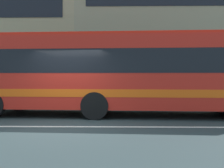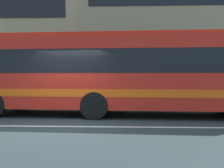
{
  "view_description": "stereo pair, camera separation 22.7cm",
  "coord_description": "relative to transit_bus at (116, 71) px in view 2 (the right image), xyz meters",
  "views": [
    {
      "loc": [
        1.81,
        -8.12,
        1.6
      ],
      "look_at": [
        1.61,
        2.01,
        1.26
      ],
      "focal_mm": 42.36,
      "sensor_mm": 36.0,
      "label": 1
    },
    {
      "loc": [
        2.03,
        -8.11,
        1.6
      ],
      "look_at": [
        1.61,
        2.01,
        1.26
      ],
      "focal_mm": 42.36,
      "sensor_mm": 36.0,
      "label": 2
    }
  ],
  "objects": [
    {
      "name": "apartment_block_right",
      "position": [
        7.21,
        11.61,
        4.81
      ],
      "size": [
        20.18,
        8.17,
        13.14
      ],
      "color": "tan",
      "rests_on": "ground_plane"
    },
    {
      "name": "ground_plane",
      "position": [
        -1.74,
        -2.44,
        -1.76
      ],
      "size": [
        160.0,
        160.0,
        0.0
      ],
      "primitive_type": "plane",
      "color": "#2D3B3C"
    },
    {
      "name": "transit_bus",
      "position": [
        0.0,
        0.0,
        0.0
      ],
      "size": [
        11.18,
        3.11,
        3.19
      ],
      "color": "red",
      "rests_on": "ground_plane"
    },
    {
      "name": "lane_centre_line",
      "position": [
        -1.74,
        -2.44,
        -1.75
      ],
      "size": [
        60.0,
        0.16,
        0.01
      ],
      "primitive_type": "cube",
      "color": "silver",
      "rests_on": "ground_plane"
    }
  ]
}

